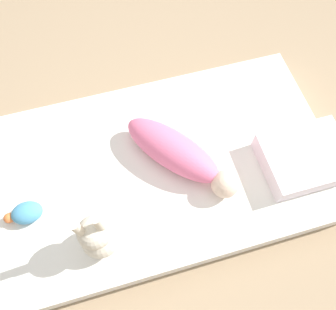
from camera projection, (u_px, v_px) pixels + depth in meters
ground_plane at (164, 175)px, 1.61m from camera, size 12.00×12.00×0.00m
bed_mattress at (164, 169)px, 1.54m from camera, size 1.53×0.90×0.15m
swaddled_baby at (179, 154)px, 1.42m from camera, size 0.44×0.51×0.14m
pillow at (305, 158)px, 1.43m from camera, size 0.37×0.29×0.10m
bunny_plush at (98, 236)px, 1.21m from camera, size 0.15×0.15×0.35m
turtle_plush at (26, 213)px, 1.34m from camera, size 0.16×0.09×0.08m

